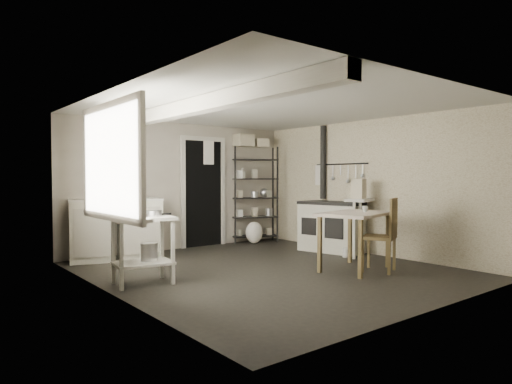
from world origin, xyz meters
TOP-DOWN VIEW (x-y plane):
  - floor at (0.00, 0.00)m, footprint 5.00×5.00m
  - ceiling at (0.00, 0.00)m, footprint 5.00×5.00m
  - wall_back at (0.00, 2.50)m, footprint 4.50×0.02m
  - wall_front at (0.00, -2.50)m, footprint 4.50×0.02m
  - wall_left at (-2.25, 0.00)m, footprint 0.02×5.00m
  - wall_right at (2.25, 0.00)m, footprint 0.02×5.00m
  - window at (-2.22, 0.20)m, footprint 0.12×1.76m
  - doorway at (0.45, 2.47)m, footprint 0.96×0.10m
  - ceiling_beam at (-1.20, 0.00)m, footprint 0.18×5.00m
  - wallpaper_panel at (2.24, 0.00)m, footprint 0.01×5.00m
  - utensil_rail at (2.19, 0.60)m, footprint 0.06×1.20m
  - prep_table at (-1.76, 0.33)m, footprint 0.80×0.62m
  - stockpot at (-1.87, 0.37)m, footprint 0.32×0.32m
  - saucepan at (-1.61, 0.32)m, footprint 0.25×0.25m
  - bucket at (-1.67, 0.34)m, footprint 0.27×0.27m
  - base_cabinets at (-1.37, 2.18)m, footprint 1.60×1.02m
  - mixing_bowl at (-1.29, 2.18)m, footprint 0.35×0.35m
  - counter_cup at (-1.77, 2.12)m, footprint 0.13×0.13m
  - shelf_rack at (1.55, 2.31)m, footprint 0.98×0.69m
  - shelf_jar at (1.22, 2.28)m, footprint 0.12×0.12m
  - storage_box_a at (1.30, 2.33)m, footprint 0.37×0.33m
  - storage_box_b at (1.71, 2.27)m, footprint 0.33×0.32m
  - stove at (1.92, 0.54)m, footprint 0.84×1.22m
  - stovepipe at (2.17, 1.01)m, footprint 0.12×0.12m
  - side_ledge at (1.89, -0.09)m, footprint 0.70×0.54m
  - oats_box at (1.82, -0.12)m, footprint 0.14×0.22m
  - work_table at (0.95, -0.75)m, footprint 1.23×0.99m
  - table_cup at (1.11, -0.81)m, footprint 0.12×0.12m
  - chair at (1.14, -1.02)m, footprint 0.57×0.58m
  - flour_sack at (1.42, 2.15)m, footprint 0.44×0.41m
  - floor_crock at (1.65, -0.01)m, footprint 0.16×0.16m

SIDE VIEW (x-z plane):
  - floor at x=0.00m, z-range 0.00..0.00m
  - floor_crock at x=1.65m, z-range 0.00..0.15m
  - flour_sack at x=1.42m, z-range 0.03..0.45m
  - work_table at x=0.95m, z-range -0.03..0.79m
  - bucket at x=-1.67m, z-range 0.27..0.50m
  - prep_table at x=-1.76m, z-range -0.02..0.82m
  - side_ledge at x=1.89m, z-range -0.05..0.91m
  - stove at x=1.92m, z-range 0.00..0.88m
  - base_cabinets at x=-1.37m, z-range -0.03..0.95m
  - chair at x=1.14m, z-range -0.03..1.00m
  - table_cup at x=1.11m, z-range 0.76..0.84m
  - saucepan at x=-1.61m, z-range 0.80..0.90m
  - stockpot at x=-1.87m, z-range 0.79..1.09m
  - shelf_rack at x=1.55m, z-range -0.01..1.91m
  - mixing_bowl at x=-1.29m, z-range 0.92..0.99m
  - counter_cup at x=-1.77m, z-range 0.92..1.02m
  - doorway at x=0.45m, z-range -0.04..2.04m
  - oats_box at x=1.82m, z-range 0.85..1.17m
  - wall_back at x=0.00m, z-range 0.00..2.30m
  - wall_front at x=0.00m, z-range 0.00..2.30m
  - wall_left at x=-2.25m, z-range 0.00..2.30m
  - wall_right at x=2.25m, z-range 0.00..2.30m
  - wallpaper_panel at x=2.24m, z-range 0.00..2.30m
  - shelf_jar at x=1.22m, z-range 1.27..1.48m
  - window at x=-2.22m, z-range 0.86..2.14m
  - utensil_rail at x=2.19m, z-range 1.33..1.77m
  - stovepipe at x=2.17m, z-range 0.89..2.29m
  - storage_box_b at x=1.71m, z-range 1.91..2.07m
  - storage_box_a at x=1.30m, z-range 1.89..2.13m
  - ceiling_beam at x=-1.20m, z-range 2.11..2.29m
  - ceiling at x=0.00m, z-range 2.30..2.30m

